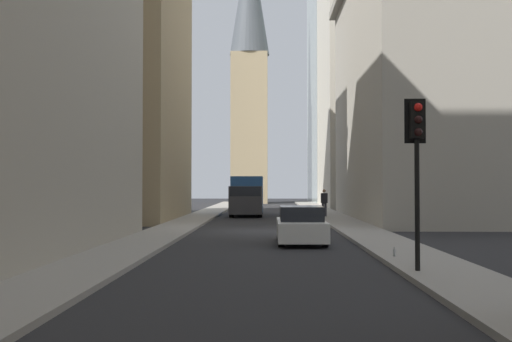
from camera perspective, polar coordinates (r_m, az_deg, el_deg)
ground_plane at (r=28.05m, az=0.91°, el=-5.93°), size 135.00×135.00×0.00m
sidewalk_right at (r=28.44m, az=-8.24°, el=-5.71°), size 90.00×2.20×0.14m
sidewalk_left at (r=28.38m, az=10.08°, el=-5.71°), size 90.00×2.20×0.14m
building_left_midfar at (r=39.24m, az=16.86°, el=9.19°), size 19.24×10.50×18.76m
building_left_far at (r=60.28m, az=11.46°, el=12.30°), size 13.43×10.50×32.93m
building_right_midfar at (r=39.13m, az=-15.00°, el=10.72°), size 12.28×10.50×20.79m
church_spire at (r=72.03m, az=-0.64°, el=10.98°), size 4.85×4.85×33.74m
delivery_truck at (r=41.73m, az=-0.89°, el=-2.44°), size 6.46×2.25×2.84m
sedan_white at (r=22.00m, az=4.47°, el=-5.43°), size 4.30×1.78×1.42m
traffic_light_foreground at (r=14.55m, az=15.63°, el=2.66°), size 0.43×0.52×4.20m
pedestrian at (r=38.68m, az=6.76°, el=-3.01°), size 0.26×0.44×1.80m
discarded_bottle at (r=17.37m, az=13.52°, el=-7.85°), size 0.07×0.07×0.27m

